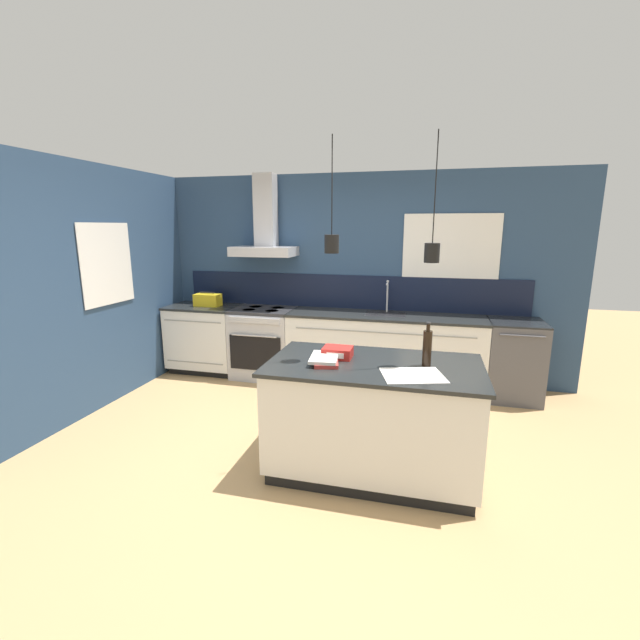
% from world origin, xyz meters
% --- Properties ---
extents(ground_plane, '(16.00, 16.00, 0.00)m').
position_xyz_m(ground_plane, '(0.00, 0.00, 0.00)').
color(ground_plane, tan).
rests_on(ground_plane, ground).
extents(wall_back, '(5.60, 2.31, 2.60)m').
position_xyz_m(wall_back, '(-0.07, 2.00, 1.35)').
color(wall_back, navy).
rests_on(wall_back, ground_plane).
extents(wall_left, '(0.08, 3.80, 2.60)m').
position_xyz_m(wall_left, '(-2.43, 0.70, 1.30)').
color(wall_left, navy).
rests_on(wall_left, ground_plane).
extents(counter_run_left, '(0.94, 0.64, 0.91)m').
position_xyz_m(counter_run_left, '(-1.90, 1.69, 0.46)').
color(counter_run_left, black).
rests_on(counter_run_left, ground_plane).
extents(counter_run_sink, '(2.37, 0.64, 1.31)m').
position_xyz_m(counter_run_sink, '(0.53, 1.69, 0.46)').
color(counter_run_sink, black).
rests_on(counter_run_sink, ground_plane).
extents(oven_range, '(0.78, 0.66, 0.91)m').
position_xyz_m(oven_range, '(-1.05, 1.69, 0.46)').
color(oven_range, '#B5B5BA').
rests_on(oven_range, ground_plane).
extents(dishwasher, '(0.60, 0.65, 0.91)m').
position_xyz_m(dishwasher, '(2.00, 1.69, 0.46)').
color(dishwasher, '#4C4C51').
rests_on(dishwasher, ground_plane).
extents(kitchen_island, '(1.65, 0.93, 0.91)m').
position_xyz_m(kitchen_island, '(0.63, -0.22, 0.46)').
color(kitchen_island, black).
rests_on(kitchen_island, ground_plane).
extents(bottle_on_island, '(0.07, 0.07, 0.34)m').
position_xyz_m(bottle_on_island, '(1.03, -0.19, 1.06)').
color(bottle_on_island, black).
rests_on(bottle_on_island, kitchen_island).
extents(book_stack, '(0.26, 0.35, 0.05)m').
position_xyz_m(book_stack, '(0.26, -0.31, 0.94)').
color(book_stack, '#B2332D').
rests_on(book_stack, kitchen_island).
extents(red_supply_box, '(0.23, 0.19, 0.09)m').
position_xyz_m(red_supply_box, '(0.32, -0.15, 0.95)').
color(red_supply_box, red).
rests_on(red_supply_box, kitchen_island).
extents(paper_pile, '(0.51, 0.45, 0.01)m').
position_xyz_m(paper_pile, '(0.94, -0.44, 0.91)').
color(paper_pile, silver).
rests_on(paper_pile, kitchen_island).
extents(yellow_toolbox, '(0.34, 0.18, 0.19)m').
position_xyz_m(yellow_toolbox, '(-1.84, 1.69, 0.99)').
color(yellow_toolbox, gold).
rests_on(yellow_toolbox, counter_run_left).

